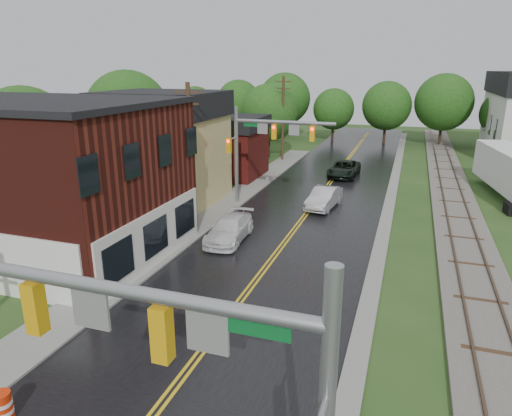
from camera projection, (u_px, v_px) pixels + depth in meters
The scene contains 19 objects.
main_road at pixel (318, 199), 35.62m from camera, with size 10.00×90.00×0.02m, color black.
curb_right at pixel (393, 189), 38.48m from camera, with size 0.80×70.00×0.12m, color gray.
sidewalk_left at pixel (219, 210), 33.00m from camera, with size 2.40×50.00×0.12m, color gray.
brick_building at pixel (38, 178), 24.66m from camera, with size 14.30×10.30×8.30m.
yellow_house at pixel (165, 159), 34.43m from camera, with size 8.00×7.00×6.40m, color tan.
darkred_building at pixel (224, 153), 42.56m from camera, with size 7.00×6.00×4.40m, color #3F0F0C.
railroad at pixel (451, 193), 37.03m from camera, with size 3.20×80.00×0.30m.
traffic_signal_near at pixel (203, 369), 7.76m from camera, with size 7.34×0.30×7.20m.
traffic_signal_far at pixel (264, 139), 32.50m from camera, with size 7.34×0.43×7.20m.
utility_pole_b at pixel (190, 151), 29.08m from camera, with size 1.80×0.28×9.00m.
utility_pole_c at pixel (283, 117), 48.97m from camera, with size 1.80×0.28×9.00m.
tree_left_a at pixel (27, 136), 32.88m from camera, with size 6.80×6.80×8.67m.
tree_left_b at pixel (129, 115), 41.13m from camera, with size 7.60×7.60×9.69m.
tree_left_c at pixel (207, 121), 47.49m from camera, with size 6.00×6.00×7.65m.
tree_left_e at pixel (270, 114), 51.29m from camera, with size 6.40×6.40×8.16m.
suv_dark at pixel (344, 169), 42.71m from camera, with size 2.44×5.30×1.47m, color black.
sedan_silver at pixel (324, 198), 33.19m from camera, with size 1.58×4.53×1.49m, color silver.
pickup_white at pixel (229, 229), 26.94m from camera, with size 1.96×4.82×1.40m, color white.
construction_barrel at pixel (3, 407), 13.20m from camera, with size 0.52×0.52×0.94m, color red.
Camera 1 is at (6.45, -3.96, 9.88)m, focal length 32.00 mm.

